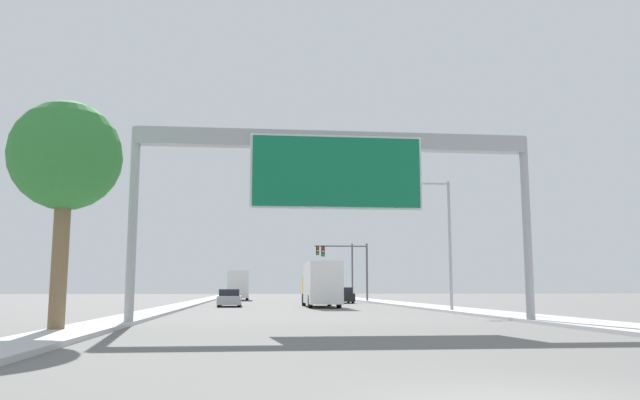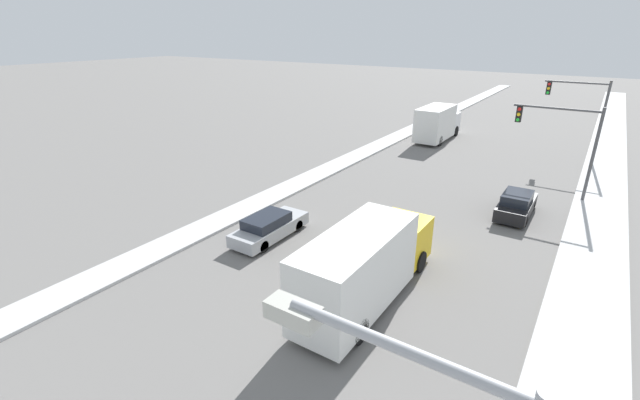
{
  "view_description": "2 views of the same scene",
  "coord_description": "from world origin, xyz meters",
  "views": [
    {
      "loc": [
        -3.32,
        -7.4,
        1.45
      ],
      "look_at": [
        0.0,
        24.43,
        5.98
      ],
      "focal_mm": 35.0,
      "sensor_mm": 36.0,
      "label": 1
    },
    {
      "loc": [
        8.5,
        26.88,
        10.53
      ],
      "look_at": [
        -1.35,
        41.76,
        3.38
      ],
      "focal_mm": 24.0,
      "sensor_mm": 36.0,
      "label": 2
    }
  ],
  "objects": [
    {
      "name": "truck_box_secondary",
      "position": [
        -5.25,
        69.09,
        1.74
      ],
      "size": [
        2.43,
        7.75,
        3.45
      ],
      "color": "white",
      "rests_on": "ground"
    },
    {
      "name": "car_near_center",
      "position": [
        -5.25,
        42.69,
        0.65
      ],
      "size": [
        1.76,
        4.8,
        1.36
      ],
      "color": "#A5A8AD",
      "rests_on": "ground"
    },
    {
      "name": "median_strip_left",
      "position": [
        -9.0,
        60.0,
        0.07
      ],
      "size": [
        2.0,
        120.0,
        0.15
      ],
      "color": "#BCBCBC",
      "rests_on": "ground"
    },
    {
      "name": "traffic_light_mid_block",
      "position": [
        7.07,
        68.0,
        4.59
      ],
      "size": [
        4.73,
        0.32,
        6.81
      ],
      "color": "#4C4C4F",
      "rests_on": "ground"
    },
    {
      "name": "sidewalk_right",
      "position": [
        9.5,
        60.0,
        0.07
      ],
      "size": [
        3.0,
        120.0,
        0.15
      ],
      "color": "#BCBCBC",
      "rests_on": "ground"
    },
    {
      "name": "car_near_right",
      "position": [
        5.25,
        53.2,
        0.71
      ],
      "size": [
        1.73,
        4.32,
        1.51
      ],
      "color": "black",
      "rests_on": "ground"
    },
    {
      "name": "traffic_light_near_intersection",
      "position": [
        6.82,
        58.0,
        4.21
      ],
      "size": [
        5.19,
        0.32,
        6.14
      ],
      "color": "#4C4C4F",
      "rests_on": "ground"
    },
    {
      "name": "truck_box_primary",
      "position": [
        1.75,
        40.46,
        1.71
      ],
      "size": [
        2.37,
        8.84,
        3.36
      ],
      "color": "yellow",
      "rests_on": "ground"
    }
  ]
}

